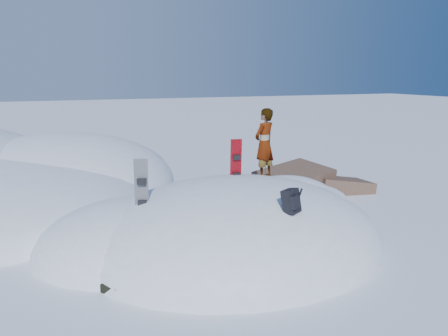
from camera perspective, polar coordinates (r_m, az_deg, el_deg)
name	(u,v)px	position (r m, az deg, el deg)	size (l,w,h in m)	color
ground	(235,244)	(10.27, 1.45, -9.84)	(120.00, 120.00, 0.00)	silver
snow_mound	(224,241)	(10.42, 0.03, -9.51)	(8.00, 6.00, 3.00)	white
rock_outcrop	(303,194)	(14.46, 10.24, -3.39)	(4.68, 4.41, 1.68)	brown
snowboard_red	(236,168)	(10.72, 1.57, 0.01)	(0.30, 0.24, 1.48)	red
snowboard_dark	(142,194)	(9.34, -10.69, -3.42)	(0.30, 0.24, 1.55)	black
backpack	(292,201)	(8.60, 8.84, -4.30)	(0.45, 0.49, 0.55)	black
gear_pile	(122,283)	(8.48, -13.18, -14.43)	(0.77, 0.66, 0.20)	black
person	(264,144)	(11.20, 5.30, 3.18)	(0.66, 0.43, 1.81)	slate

